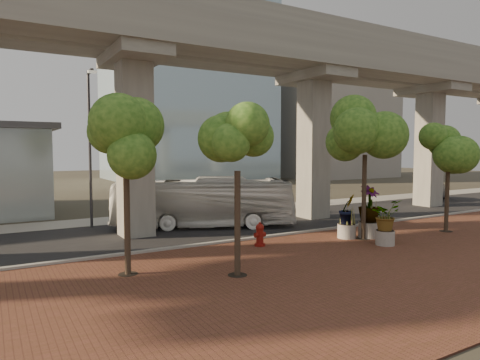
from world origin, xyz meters
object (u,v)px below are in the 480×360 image
planter_front (386,218)px  fire_hydrant (260,235)px  transit_bus (204,203)px  parked_car (433,192)px

planter_front → fire_hydrant: bearing=151.6°
transit_bus → planter_front: size_ratio=4.87×
parked_car → planter_front: size_ratio=2.21×
parked_car → fire_hydrant: (-23.71, -7.73, -0.19)m
parked_car → transit_bus: bearing=71.6°
parked_car → fire_hydrant: 24.94m
transit_bus → fire_hydrant: (0.07, -5.88, -0.86)m
fire_hydrant → planter_front: planter_front is taller
fire_hydrant → planter_front: size_ratio=0.52×
transit_bus → parked_car: transit_bus is taller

